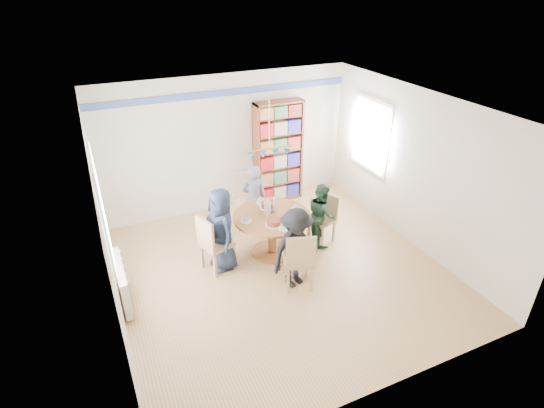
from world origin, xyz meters
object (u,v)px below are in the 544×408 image
radiator (123,282)px  bookshelf (278,153)px  chair_right (325,216)px  person_near (296,248)px  chair_near (299,259)px  person_far (254,198)px  chair_left (212,242)px  chair_far (247,198)px  person_left (222,230)px  dining_table (272,225)px  person_right (321,214)px

radiator → bookshelf: 4.05m
chair_right → person_near: (-1.06, -0.93, 0.17)m
radiator → bookshelf: bearing=30.8°
person_near → chair_near: bearing=-102.9°
person_far → person_near: person_near is taller
chair_left → chair_far: chair_far is taller
person_left → person_near: size_ratio=1.06×
dining_table → person_near: size_ratio=0.98×
dining_table → person_right: size_ratio=1.13×
person_right → person_left: bearing=99.0°
chair_left → dining_table: bearing=3.3°
chair_far → person_left: (-0.85, -1.09, 0.13)m
chair_left → person_near: 1.35m
radiator → chair_far: 2.80m
chair_right → person_far: bearing=139.6°
person_far → person_near: bearing=96.0°
chair_far → person_left: person_left is taller
chair_near → person_far: bearing=88.7°
dining_table → person_far: person_far is taller
chair_right → person_far: 1.34m
person_right → person_far: bearing=54.2°
person_left → person_right: 1.81m
chair_left → chair_right: (2.11, 0.08, -0.07)m
person_right → person_near: (-0.95, -0.87, 0.09)m
chair_far → person_far: 0.22m
dining_table → person_left: person_left is taller
chair_far → bookshelf: 1.30m
person_left → person_near: bearing=38.3°
chair_far → person_far: (0.06, -0.20, 0.08)m
chair_far → person_right: 1.47m
chair_right → radiator: bearing=-175.7°
person_right → chair_left: bearing=100.4°
chair_far → chair_near: 2.10m
person_left → person_right: (1.81, -0.03, -0.13)m
dining_table → person_right: (0.93, -0.04, 0.02)m
chair_right → person_left: bearing=-179.1°
chair_left → person_far: (1.09, 0.94, 0.09)m
chair_left → bookshelf: bearing=42.7°
radiator → person_near: (2.46, -0.66, 0.31)m
chair_right → chair_near: 1.49m
bookshelf → person_near: bearing=-109.7°
chair_left → chair_far: bearing=47.6°
person_right → person_far: 1.29m
person_near → person_far: bearing=72.6°
person_right → person_far: person_far is taller
person_near → bookshelf: bearing=54.5°
dining_table → chair_far: 1.08m
radiator → person_left: bearing=8.3°
person_left → person_near: (0.86, -0.90, -0.04)m
person_left → person_right: size_ratio=1.22×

